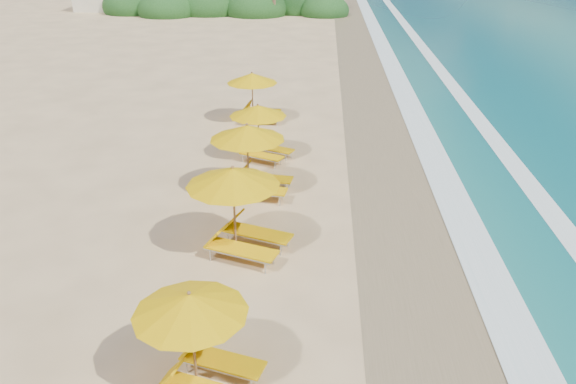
{
  "coord_description": "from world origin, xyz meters",
  "views": [
    {
      "loc": [
        0.94,
        -15.5,
        8.53
      ],
      "look_at": [
        0.0,
        0.0,
        1.2
      ],
      "focal_mm": 35.55,
      "sensor_mm": 36.0,
      "label": 1
    }
  ],
  "objects": [
    {
      "name": "station_3",
      "position": [
        -1.31,
        2.33,
        1.44
      ],
      "size": [
        3.0,
        2.84,
        2.57
      ],
      "rotation": [
        0.0,
        0.0,
        -0.14
      ],
      "color": "olive",
      "rests_on": "ground"
    },
    {
      "name": "wet_sand",
      "position": [
        4.0,
        0.0,
        0.01
      ],
      "size": [
        4.0,
        160.0,
        0.01
      ],
      "primitive_type": "cube",
      "color": "#8C7753",
      "rests_on": "ground"
    },
    {
      "name": "station_2",
      "position": [
        -1.22,
        -1.55,
        1.48
      ],
      "size": [
        3.38,
        3.31,
        2.64
      ],
      "rotation": [
        0.0,
        0.0,
        -0.34
      ],
      "color": "olive",
      "rests_on": "ground"
    },
    {
      "name": "ground",
      "position": [
        0.0,
        0.0,
        0.0
      ],
      "size": [
        160.0,
        160.0,
        0.0
      ],
      "primitive_type": "plane",
      "color": "#D7B47E",
      "rests_on": "ground"
    },
    {
      "name": "surf_foam",
      "position": [
        6.7,
        0.0,
        0.03
      ],
      "size": [
        4.0,
        160.0,
        0.01
      ],
      "color": "white",
      "rests_on": "ground"
    },
    {
      "name": "treeline",
      "position": [
        -9.94,
        45.51,
        1.0
      ],
      "size": [
        25.8,
        8.8,
        9.74
      ],
      "color": "#163D14",
      "rests_on": "ground"
    },
    {
      "name": "station_1",
      "position": [
        -1.29,
        -6.82,
        1.28
      ],
      "size": [
        2.88,
        2.8,
        2.29
      ],
      "rotation": [
        0.0,
        0.0,
        -0.29
      ],
      "color": "olive",
      "rests_on": "ground"
    },
    {
      "name": "station_4",
      "position": [
        -1.35,
        5.56,
        1.27
      ],
      "size": [
        2.97,
        2.95,
        2.26
      ],
      "rotation": [
        0.0,
        0.0,
        -0.43
      ],
      "color": "olive",
      "rests_on": "ground"
    },
    {
      "name": "station_5",
      "position": [
        -2.1,
        10.3,
        1.34
      ],
      "size": [
        2.64,
        2.46,
        2.38
      ],
      "rotation": [
        0.0,
        0.0,
        0.05
      ],
      "color": "olive",
      "rests_on": "ground"
    }
  ]
}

